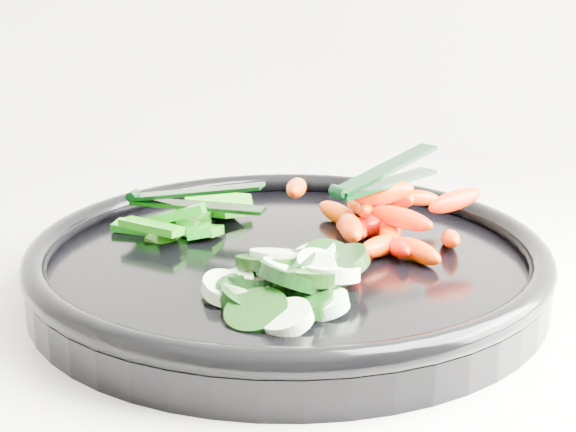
{
  "coord_description": "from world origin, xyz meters",
  "views": [
    {
      "loc": [
        0.39,
        1.09,
        1.16
      ],
      "look_at": [
        0.44,
        1.63,
        0.99
      ],
      "focal_mm": 50.0,
      "sensor_mm": 36.0,
      "label": 1
    }
  ],
  "objects": [
    {
      "name": "tong_pepper",
      "position": [
        0.37,
        1.7,
        0.98
      ],
      "size": [
        0.11,
        0.05,
        0.02
      ],
      "color": "black",
      "rests_on": "pepper_pile"
    },
    {
      "name": "veggie_tray",
      "position": [
        0.44,
        1.63,
        0.95
      ],
      "size": [
        0.48,
        0.48,
        0.04
      ],
      "color": "black",
      "rests_on": "counter"
    },
    {
      "name": "tong_carrot",
      "position": [
        0.51,
        1.66,
        1.0
      ],
      "size": [
        0.1,
        0.08,
        0.02
      ],
      "color": "black",
      "rests_on": "carrot_pile"
    },
    {
      "name": "cucumber_pile",
      "position": [
        0.43,
        1.56,
        0.96
      ],
      "size": [
        0.12,
        0.12,
        0.04
      ],
      "color": "black",
      "rests_on": "veggie_tray"
    },
    {
      "name": "pepper_pile",
      "position": [
        0.36,
        1.7,
        0.96
      ],
      "size": [
        0.11,
        0.12,
        0.04
      ],
      "color": "#0C6C0A",
      "rests_on": "veggie_tray"
    },
    {
      "name": "carrot_pile",
      "position": [
        0.51,
        1.66,
        0.97
      ],
      "size": [
        0.15,
        0.16,
        0.05
      ],
      "color": "#E44F00",
      "rests_on": "veggie_tray"
    }
  ]
}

